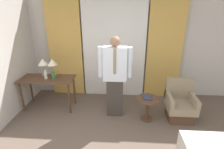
# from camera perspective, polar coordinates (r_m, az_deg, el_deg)

# --- Properties ---
(wall_back) EXTENTS (10.00, 0.06, 2.70)m
(wall_back) POSITION_cam_1_polar(r_m,az_deg,el_deg) (4.71, 0.76, 9.07)
(wall_back) COLOR beige
(wall_back) RESTS_ON ground_plane
(curtain_sheer_center) EXTENTS (1.62, 0.06, 2.58)m
(curtain_sheer_center) POSITION_cam_1_polar(r_m,az_deg,el_deg) (4.60, 0.67, 7.99)
(curtain_sheer_center) COLOR white
(curtain_sheer_center) RESTS_ON ground_plane
(curtain_drape_left) EXTENTS (0.89, 0.06, 2.58)m
(curtain_drape_left) POSITION_cam_1_polar(r_m,az_deg,el_deg) (4.85, -14.97, 7.96)
(curtain_drape_left) COLOR gold
(curtain_drape_left) RESTS_ON ground_plane
(curtain_drape_right) EXTENTS (0.89, 0.06, 2.58)m
(curtain_drape_right) POSITION_cam_1_polar(r_m,az_deg,el_deg) (4.71, 16.74, 7.40)
(curtain_drape_right) COLOR gold
(curtain_drape_right) RESTS_ON ground_plane
(desk) EXTENTS (1.25, 0.56, 0.78)m
(desk) POSITION_cam_1_polar(r_m,az_deg,el_deg) (4.43, -20.29, -2.55)
(desk) COLOR #4C3323
(desk) RESTS_ON ground_plane
(table_lamp_left) EXTENTS (0.23, 0.23, 0.43)m
(table_lamp_left) POSITION_cam_1_polar(r_m,az_deg,el_deg) (4.45, -21.68, 3.50)
(table_lamp_left) COLOR #9E7F47
(table_lamp_left) RESTS_ON desk
(table_lamp_right) EXTENTS (0.23, 0.23, 0.43)m
(table_lamp_right) POSITION_cam_1_polar(r_m,az_deg,el_deg) (4.36, -18.91, 3.50)
(table_lamp_right) COLOR #9E7F47
(table_lamp_right) RESTS_ON desk
(bottle_near_edge) EXTENTS (0.07, 0.07, 0.22)m
(bottle_near_edge) POSITION_cam_1_polar(r_m,az_deg,el_deg) (4.33, -20.83, -0.18)
(bottle_near_edge) COLOR silver
(bottle_near_edge) RESTS_ON desk
(bottle_by_lamp) EXTENTS (0.07, 0.07, 0.23)m
(bottle_by_lamp) POSITION_cam_1_polar(r_m,az_deg,el_deg) (4.23, -18.59, -0.32)
(bottle_by_lamp) COLOR #336638
(bottle_by_lamp) RESTS_ON desk
(person) EXTENTS (0.72, 0.24, 1.81)m
(person) POSITION_cam_1_polar(r_m,az_deg,el_deg) (3.75, 0.97, -0.24)
(person) COLOR #38332D
(person) RESTS_ON ground_plane
(armchair) EXTENTS (0.59, 0.60, 0.88)m
(armchair) POSITION_cam_1_polar(r_m,az_deg,el_deg) (4.21, 21.23, -9.28)
(armchair) COLOR #4C3323
(armchair) RESTS_ON ground_plane
(side_table) EXTENTS (0.48, 0.48, 0.52)m
(side_table) POSITION_cam_1_polar(r_m,az_deg,el_deg) (3.93, 11.52, -9.79)
(side_table) COLOR #4C3323
(side_table) RESTS_ON ground_plane
(book) EXTENTS (0.16, 0.22, 0.03)m
(book) POSITION_cam_1_polar(r_m,az_deg,el_deg) (3.86, 11.42, -7.35)
(book) COLOR #2D334C
(book) RESTS_ON side_table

